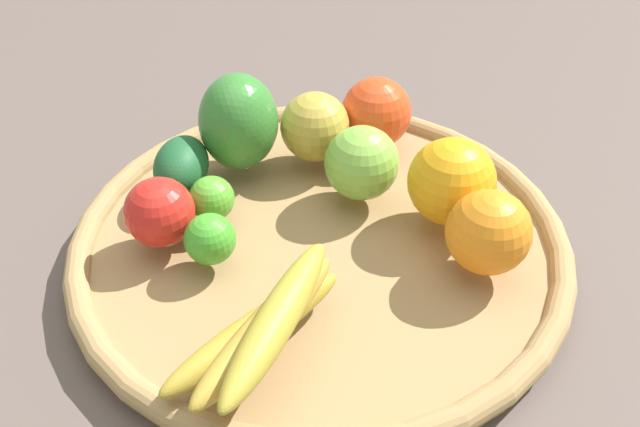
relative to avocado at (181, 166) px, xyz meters
name	(u,v)px	position (x,y,z in m)	size (l,w,h in m)	color
ground_plane	(320,255)	(-0.02, -0.15, -0.06)	(2.40, 2.40, 0.00)	brown
basket	(320,243)	(-0.02, -0.15, -0.04)	(0.47, 0.47, 0.03)	#9B774B
avocado	(181,166)	(0.00, 0.00, 0.00)	(0.08, 0.05, 0.05)	#1B5029
apple_1	(362,163)	(0.05, -0.17, 0.01)	(0.07, 0.07, 0.07)	#7BB740
orange_1	(452,181)	(0.04, -0.26, 0.02)	(0.08, 0.08, 0.08)	orange
banana_bunch	(266,326)	(-0.17, -0.16, 0.00)	(0.18, 0.11, 0.06)	#AF932D
lime_1	(212,198)	(-0.03, -0.05, 0.00)	(0.04, 0.04, 0.04)	#52A82D
orange_0	(488,235)	(-0.03, -0.30, 0.01)	(0.07, 0.07, 0.07)	orange
bell_pepper	(239,121)	(0.06, -0.04, 0.02)	(0.09, 0.08, 0.10)	#34762C
apple_3	(315,127)	(0.09, -0.11, 0.01)	(0.07, 0.07, 0.07)	#B49638
apple_2	(376,112)	(0.14, -0.16, 0.01)	(0.08, 0.08, 0.08)	red
apple_0	(160,212)	(-0.08, -0.02, 0.01)	(0.06, 0.06, 0.06)	red
lime_0	(210,239)	(-0.09, -0.07, 0.00)	(0.05, 0.05, 0.05)	green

